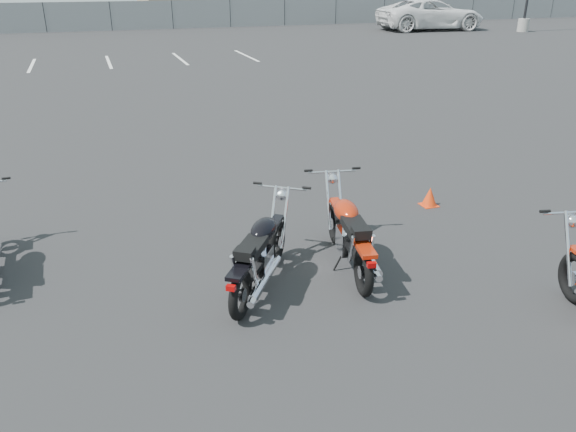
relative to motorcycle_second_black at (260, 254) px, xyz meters
name	(u,v)px	position (x,y,z in m)	size (l,w,h in m)	color
ground	(289,288)	(0.30, -0.14, -0.43)	(120.00, 120.00, 0.00)	black
motorcycle_second_black	(260,254)	(0.00, 0.00, 0.00)	(1.43, 1.80, 0.96)	black
motorcycle_third_red	(350,234)	(1.18, 0.13, 0.01)	(0.81, 2.00, 0.98)	black
training_cone_near	(430,197)	(3.26, 1.55, -0.28)	(0.25, 0.25, 0.30)	red
chainlink_fence	(111,16)	(0.30, 34.86, 0.47)	(80.06, 0.06, 1.80)	slate
parking_line_stripes	(71,64)	(-2.20, 19.86, -0.43)	(15.12, 4.00, 0.01)	silver
white_van	(432,6)	(20.18, 28.22, 1.10)	(8.05, 3.22, 3.06)	white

